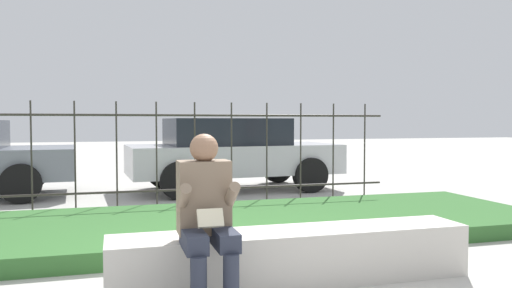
% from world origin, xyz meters
% --- Properties ---
extents(ground_plane, '(60.00, 60.00, 0.00)m').
position_xyz_m(ground_plane, '(0.00, 0.00, 0.00)').
color(ground_plane, '#B2AFA8').
extents(stone_bench, '(2.99, 0.50, 0.44)m').
position_xyz_m(stone_bench, '(0.27, 0.00, 0.19)').
color(stone_bench, beige).
rests_on(stone_bench, ground_plane).
extents(person_seated_reader, '(0.42, 0.73, 1.24)m').
position_xyz_m(person_seated_reader, '(-0.51, -0.28, 0.67)').
color(person_seated_reader, black).
rests_on(person_seated_reader, ground_plane).
extents(grass_berm, '(8.11, 2.44, 0.18)m').
position_xyz_m(grass_berm, '(0.00, 1.92, 0.09)').
color(grass_berm, '#33662D').
rests_on(grass_berm, ground_plane).
extents(iron_fence, '(6.11, 0.03, 1.61)m').
position_xyz_m(iron_fence, '(0.00, 3.49, 0.84)').
color(iron_fence, '#332D28').
rests_on(iron_fence, ground_plane).
extents(car_parked_center, '(4.09, 2.04, 1.38)m').
position_xyz_m(car_parked_center, '(1.03, 5.52, 0.74)').
color(car_parked_center, '#B7B7BC').
rests_on(car_parked_center, ground_plane).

